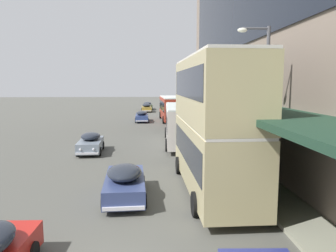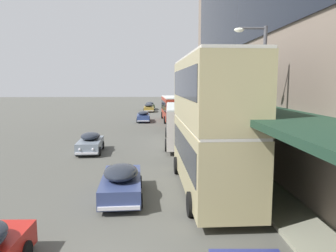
{
  "view_description": "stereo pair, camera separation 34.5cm",
  "coord_description": "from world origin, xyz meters",
  "px_view_note": "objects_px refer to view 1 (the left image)",
  "views": [
    {
      "loc": [
        1.25,
        -7.91,
        5.3
      ],
      "look_at": [
        2.78,
        19.78,
        1.66
      ],
      "focal_mm": 35.0,
      "sensor_mm": 36.0,
      "label": 1
    },
    {
      "loc": [
        1.59,
        -7.93,
        5.3
      ],
      "look_at": [
        2.78,
        19.78,
        1.66
      ],
      "focal_mm": 35.0,
      "sensor_mm": 36.0,
      "label": 2
    }
  ],
  "objects_px": {
    "sedan_second_mid": "(142,116)",
    "street_lamp": "(263,99)",
    "sedan_lead_mid": "(125,182)",
    "transit_bus_kerbside_front": "(171,107)",
    "transit_bus_kerbside_rear": "(181,122)",
    "pedestrian_at_kerb": "(259,166)",
    "transit_bus_kerbside_far": "(213,120)",
    "sedan_trailing_mid": "(148,106)",
    "sedan_oncoming_front": "(91,143)",
    "sedan_trailing_near": "(147,108)"
  },
  "relations": [
    {
      "from": "sedan_second_mid",
      "to": "street_lamp",
      "type": "xyz_separation_m",
      "value": [
        6.31,
        -30.49,
        3.81
      ]
    },
    {
      "from": "sedan_lead_mid",
      "to": "street_lamp",
      "type": "bearing_deg",
      "value": 0.47
    },
    {
      "from": "transit_bus_kerbside_front",
      "to": "transit_bus_kerbside_rear",
      "type": "relative_size",
      "value": 0.99
    },
    {
      "from": "pedestrian_at_kerb",
      "to": "transit_bus_kerbside_far",
      "type": "bearing_deg",
      "value": -176.47
    },
    {
      "from": "sedan_trailing_mid",
      "to": "sedan_second_mid",
      "type": "relative_size",
      "value": 1.01
    },
    {
      "from": "transit_bus_kerbside_far",
      "to": "street_lamp",
      "type": "bearing_deg",
      "value": -19.56
    },
    {
      "from": "transit_bus_kerbside_far",
      "to": "sedan_trailing_mid",
      "type": "height_order",
      "value": "transit_bus_kerbside_far"
    },
    {
      "from": "sedan_oncoming_front",
      "to": "street_lamp",
      "type": "bearing_deg",
      "value": -46.54
    },
    {
      "from": "sedan_second_mid",
      "to": "pedestrian_at_kerb",
      "type": "relative_size",
      "value": 2.72
    },
    {
      "from": "sedan_trailing_mid",
      "to": "sedan_second_mid",
      "type": "distance_m",
      "value": 21.41
    },
    {
      "from": "sedan_second_mid",
      "to": "street_lamp",
      "type": "height_order",
      "value": "street_lamp"
    },
    {
      "from": "sedan_trailing_mid",
      "to": "street_lamp",
      "type": "height_order",
      "value": "street_lamp"
    },
    {
      "from": "transit_bus_kerbside_rear",
      "to": "sedan_trailing_near",
      "type": "height_order",
      "value": "transit_bus_kerbside_rear"
    },
    {
      "from": "sedan_second_mid",
      "to": "pedestrian_at_kerb",
      "type": "xyz_separation_m",
      "value": [
        6.54,
        -29.58,
        0.43
      ]
    },
    {
      "from": "transit_bus_kerbside_rear",
      "to": "pedestrian_at_kerb",
      "type": "distance_m",
      "value": 12.87
    },
    {
      "from": "pedestrian_at_kerb",
      "to": "sedan_second_mid",
      "type": "bearing_deg",
      "value": 102.47
    },
    {
      "from": "sedan_oncoming_front",
      "to": "sedan_lead_mid",
      "type": "height_order",
      "value": "sedan_lead_mid"
    },
    {
      "from": "pedestrian_at_kerb",
      "to": "sedan_lead_mid",
      "type": "bearing_deg",
      "value": -171.68
    },
    {
      "from": "transit_bus_kerbside_front",
      "to": "sedan_oncoming_front",
      "type": "distance_m",
      "value": 22.2
    },
    {
      "from": "transit_bus_kerbside_rear",
      "to": "sedan_trailing_mid",
      "type": "height_order",
      "value": "transit_bus_kerbside_rear"
    },
    {
      "from": "sedan_lead_mid",
      "to": "sedan_trailing_near",
      "type": "bearing_deg",
      "value": 89.33
    },
    {
      "from": "sedan_trailing_mid",
      "to": "sedan_oncoming_front",
      "type": "height_order",
      "value": "sedan_trailing_mid"
    },
    {
      "from": "transit_bus_kerbside_front",
      "to": "sedan_trailing_mid",
      "type": "relative_size",
      "value": 2.0
    },
    {
      "from": "pedestrian_at_kerb",
      "to": "transit_bus_kerbside_front",
      "type": "bearing_deg",
      "value": 94.72
    },
    {
      "from": "transit_bus_kerbside_far",
      "to": "sedan_second_mid",
      "type": "xyz_separation_m",
      "value": [
        -4.16,
        29.73,
        -2.77
      ]
    },
    {
      "from": "transit_bus_kerbside_front",
      "to": "sedan_second_mid",
      "type": "xyz_separation_m",
      "value": [
        -4.04,
        -0.66,
        -1.2
      ]
    },
    {
      "from": "sedan_second_mid",
      "to": "sedan_oncoming_front",
      "type": "xyz_separation_m",
      "value": [
        -3.43,
        -20.21,
        0.01
      ]
    },
    {
      "from": "sedan_trailing_mid",
      "to": "sedan_second_mid",
      "type": "height_order",
      "value": "sedan_trailing_mid"
    },
    {
      "from": "sedan_second_mid",
      "to": "pedestrian_at_kerb",
      "type": "height_order",
      "value": "pedestrian_at_kerb"
    },
    {
      "from": "sedan_trailing_mid",
      "to": "street_lamp",
      "type": "xyz_separation_m",
      "value": [
        5.66,
        -51.89,
        3.79
      ]
    },
    {
      "from": "street_lamp",
      "to": "sedan_second_mid",
      "type": "bearing_deg",
      "value": 101.69
    },
    {
      "from": "transit_bus_kerbside_far",
      "to": "transit_bus_kerbside_front",
      "type": "bearing_deg",
      "value": 90.21
    },
    {
      "from": "transit_bus_kerbside_far",
      "to": "street_lamp",
      "type": "distance_m",
      "value": 2.51
    },
    {
      "from": "transit_bus_kerbside_front",
      "to": "transit_bus_kerbside_far",
      "type": "bearing_deg",
      "value": -89.79
    },
    {
      "from": "transit_bus_kerbside_front",
      "to": "sedan_oncoming_front",
      "type": "relative_size",
      "value": 2.35
    },
    {
      "from": "sedan_trailing_mid",
      "to": "transit_bus_kerbside_rear",
      "type": "bearing_deg",
      "value": -85.25
    },
    {
      "from": "sedan_trailing_mid",
      "to": "transit_bus_kerbside_front",
      "type": "bearing_deg",
      "value": -80.69
    },
    {
      "from": "transit_bus_kerbside_front",
      "to": "sedan_trailing_mid",
      "type": "height_order",
      "value": "transit_bus_kerbside_front"
    },
    {
      "from": "sedan_trailing_mid",
      "to": "sedan_second_mid",
      "type": "bearing_deg",
      "value": -91.72
    },
    {
      "from": "transit_bus_kerbside_rear",
      "to": "transit_bus_kerbside_far",
      "type": "relative_size",
      "value": 1.05
    },
    {
      "from": "sedan_trailing_near",
      "to": "street_lamp",
      "type": "distance_m",
      "value": 46.75
    },
    {
      "from": "transit_bus_kerbside_front",
      "to": "sedan_second_mid",
      "type": "relative_size",
      "value": 2.01
    },
    {
      "from": "sedan_second_mid",
      "to": "sedan_oncoming_front",
      "type": "bearing_deg",
      "value": -99.64
    },
    {
      "from": "pedestrian_at_kerb",
      "to": "street_lamp",
      "type": "xyz_separation_m",
      "value": [
        -0.23,
        -0.91,
        3.38
      ]
    },
    {
      "from": "transit_bus_kerbside_far",
      "to": "sedan_oncoming_front",
      "type": "bearing_deg",
      "value": 128.58
    },
    {
      "from": "sedan_trailing_mid",
      "to": "transit_bus_kerbside_far",
      "type": "bearing_deg",
      "value": -86.07
    },
    {
      "from": "transit_bus_kerbside_front",
      "to": "transit_bus_kerbside_rear",
      "type": "distance_m",
      "value": 17.68
    },
    {
      "from": "transit_bus_kerbside_rear",
      "to": "sedan_second_mid",
      "type": "relative_size",
      "value": 2.04
    },
    {
      "from": "transit_bus_kerbside_far",
      "to": "sedan_oncoming_front",
      "type": "height_order",
      "value": "transit_bus_kerbside_far"
    },
    {
      "from": "sedan_oncoming_front",
      "to": "pedestrian_at_kerb",
      "type": "height_order",
      "value": "pedestrian_at_kerb"
    }
  ]
}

